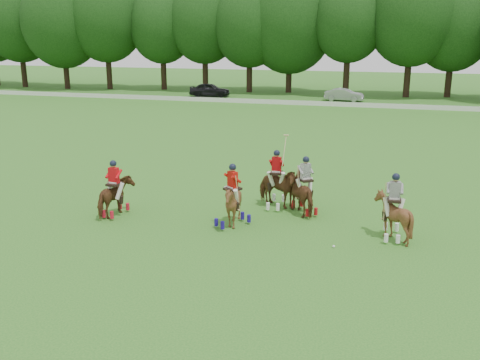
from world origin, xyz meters
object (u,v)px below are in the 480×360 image
(polo_red_a, at_px, (115,196))
(polo_ball, at_px, (334,246))
(polo_red_b, at_px, (276,187))
(polo_stripe_b, at_px, (393,216))
(car_mid, at_px, (344,95))
(polo_red_c, at_px, (233,204))
(polo_stripe_a, at_px, (305,193))
(car_left, at_px, (210,90))

(polo_red_a, height_order, polo_ball, polo_red_a)
(polo_ball, bearing_deg, polo_red_b, 127.25)
(polo_stripe_b, bearing_deg, polo_red_b, 153.87)
(car_mid, xyz_separation_m, polo_red_c, (-0.04, -39.60, 0.18))
(polo_red_c, bearing_deg, polo_stripe_a, 44.35)
(car_left, bearing_deg, car_mid, -96.13)
(car_left, height_order, car_mid, car_left)
(car_mid, height_order, polo_stripe_a, polo_stripe_a)
(car_left, xyz_separation_m, polo_stripe_a, (17.16, -37.39, 0.05))
(polo_red_b, bearing_deg, car_mid, 91.53)
(car_left, bearing_deg, polo_red_a, -171.72)
(polo_red_a, bearing_deg, polo_ball, -5.99)
(polo_red_a, relative_size, polo_red_c, 0.94)
(polo_ball, bearing_deg, car_left, 114.70)
(car_left, distance_m, polo_ball, 44.73)
(polo_red_a, distance_m, polo_red_b, 6.34)
(car_mid, relative_size, polo_stripe_a, 1.77)
(car_left, xyz_separation_m, polo_red_c, (14.90, -39.60, 0.08))
(polo_red_b, relative_size, polo_ball, 32.30)
(polo_red_a, xyz_separation_m, polo_stripe_b, (10.27, 0.51, 0.05))
(car_left, distance_m, polo_stripe_a, 41.14)
(polo_stripe_a, distance_m, polo_ball, 3.67)
(polo_red_a, xyz_separation_m, polo_red_b, (5.71, 2.75, 0.07))
(polo_red_b, distance_m, polo_red_c, 2.80)
(polo_red_a, relative_size, polo_ball, 24.34)
(polo_red_c, distance_m, polo_stripe_b, 5.61)
(polo_red_b, distance_m, polo_ball, 4.64)
(polo_red_b, height_order, polo_stripe_a, polo_red_b)
(polo_stripe_a, relative_size, polo_ball, 25.27)
(car_left, height_order, polo_red_a, polo_red_a)
(polo_red_a, bearing_deg, polo_stripe_a, 18.75)
(polo_stripe_a, bearing_deg, car_left, 114.65)
(polo_stripe_a, distance_m, polo_stripe_b, 3.81)
(polo_red_a, height_order, polo_red_c, polo_red_c)
(polo_red_a, distance_m, polo_ball, 8.55)
(car_left, distance_m, car_mid, 14.94)
(car_left, distance_m, polo_red_a, 41.04)
(car_mid, bearing_deg, polo_stripe_a, -173.12)
(polo_red_c, height_order, polo_ball, polo_red_c)
(polo_red_a, height_order, polo_stripe_a, polo_stripe_a)
(car_left, height_order, polo_red_b, polo_red_b)
(polo_red_a, bearing_deg, car_mid, 83.23)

